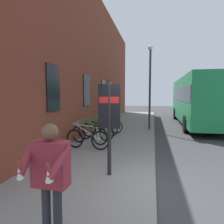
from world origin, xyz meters
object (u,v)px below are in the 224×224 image
object	(u,v)px
bicycle_mid_rack	(106,126)
city_bus	(197,98)
pedestrian_crossing_street	(117,114)
transit_info_sign	(109,113)
bicycle_nearest_sign	(96,132)
bicycle_under_window	(87,139)
bicycle_end_of_row	(89,135)
street_lamp	(150,80)
bicycle_leaning_wall	(100,129)
tourist_with_hotdogs	(50,171)

from	to	relation	value
bicycle_mid_rack	city_bus	xyz separation A→B (m)	(5.10, -5.52, 1.41)
city_bus	pedestrian_crossing_street	world-z (taller)	city_bus
transit_info_sign	bicycle_nearest_sign	bearing A→B (deg)	21.40
bicycle_under_window	transit_info_sign	world-z (taller)	transit_info_sign
bicycle_end_of_row	street_lamp	bearing A→B (deg)	-30.50
bicycle_end_of_row	bicycle_under_window	bearing A→B (deg)	-166.44
bicycle_nearest_sign	bicycle_leaning_wall	size ratio (longest dim) A/B	1.02
bicycle_nearest_sign	transit_info_sign	bearing A→B (deg)	-158.60
bicycle_nearest_sign	pedestrian_crossing_street	bearing A→B (deg)	-13.26
bicycle_under_window	street_lamp	bearing A→B (deg)	-24.49
bicycle_under_window	transit_info_sign	size ratio (longest dim) A/B	0.73
bicycle_leaning_wall	street_lamp	size ratio (longest dim) A/B	0.35
city_bus	bicycle_end_of_row	bearing A→B (deg)	142.44
bicycle_nearest_sign	tourist_with_hotdogs	bearing A→B (deg)	-169.01
bicycle_under_window	transit_info_sign	distance (m)	2.87
bicycle_end_of_row	bicycle_nearest_sign	bearing A→B (deg)	-5.84
street_lamp	bicycle_end_of_row	bearing A→B (deg)	149.50
bicycle_mid_rack	pedestrian_crossing_street	world-z (taller)	pedestrian_crossing_street
pedestrian_crossing_street	bicycle_end_of_row	bearing A→B (deg)	168.42
tourist_with_hotdogs	street_lamp	size ratio (longest dim) A/B	0.34
transit_info_sign	tourist_with_hotdogs	distance (m)	2.58
bicycle_mid_rack	street_lamp	size ratio (longest dim) A/B	0.36
bicycle_under_window	tourist_with_hotdogs	world-z (taller)	tourist_with_hotdogs
transit_info_sign	bicycle_end_of_row	bearing A→B (deg)	26.96
bicycle_under_window	transit_info_sign	xyz separation A→B (m)	(-2.23, -1.34, 1.21)
bicycle_end_of_row	bicycle_mid_rack	xyz separation A→B (m)	(2.31, -0.18, 0.00)
bicycle_nearest_sign	street_lamp	bearing A→B (deg)	-34.68
bicycle_leaning_wall	street_lamp	bearing A→B (deg)	-41.71
street_lamp	bicycle_mid_rack	bearing A→B (deg)	128.51
bicycle_under_window	bicycle_end_of_row	world-z (taller)	same
bicycle_under_window	bicycle_leaning_wall	bearing A→B (deg)	2.61
bicycle_end_of_row	city_bus	size ratio (longest dim) A/B	0.16
transit_info_sign	pedestrian_crossing_street	bearing A→B (deg)	8.42
bicycle_under_window	tourist_with_hotdogs	xyz separation A→B (m)	(-4.74, -1.09, 0.64)
bicycle_under_window	bicycle_nearest_sign	size ratio (longest dim) A/B	1.00
bicycle_nearest_sign	tourist_with_hotdogs	xyz separation A→B (m)	(-6.23, -1.21, 0.64)
bicycle_mid_rack	street_lamp	distance (m)	3.80
city_bus	pedestrian_crossing_street	xyz separation A→B (m)	(-4.33, 5.07, -0.81)
bicycle_under_window	city_bus	bearing A→B (deg)	-33.93
bicycle_leaning_wall	pedestrian_crossing_street	size ratio (longest dim) A/B	1.06
bicycle_mid_rack	bicycle_end_of_row	bearing A→B (deg)	175.54
bicycle_leaning_wall	bicycle_end_of_row	bearing A→B (deg)	176.70
bicycle_under_window	bicycle_mid_rack	distance (m)	3.09
bicycle_end_of_row	street_lamp	world-z (taller)	street_lamp
bicycle_under_window	city_bus	distance (m)	9.97
bicycle_mid_rack	transit_info_sign	bearing A→B (deg)	-165.74
bicycle_mid_rack	city_bus	world-z (taller)	city_bus
bicycle_mid_rack	pedestrian_crossing_street	bearing A→B (deg)	-30.28
bicycle_leaning_wall	city_bus	world-z (taller)	city_bus
bicycle_end_of_row	city_bus	distance (m)	9.45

